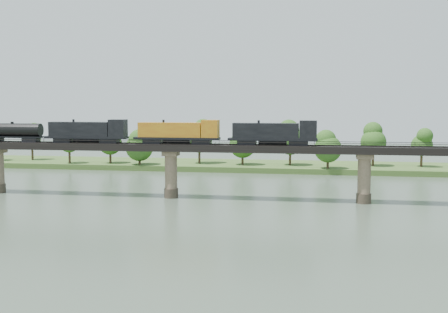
# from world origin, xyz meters

# --- Properties ---
(ground) EXTENTS (400.00, 400.00, 0.00)m
(ground) POSITION_xyz_m (0.00, 0.00, 0.00)
(ground) COLOR #374638
(ground) RESTS_ON ground
(far_bank) EXTENTS (300.00, 24.00, 1.60)m
(far_bank) POSITION_xyz_m (0.00, 85.00, 0.80)
(far_bank) COLOR #365321
(far_bank) RESTS_ON ground
(bridge) EXTENTS (236.00, 30.00, 11.50)m
(bridge) POSITION_xyz_m (0.00, 30.00, 5.46)
(bridge) COLOR #473A2D
(bridge) RESTS_ON ground
(bridge_superstructure) EXTENTS (220.00, 4.90, 0.75)m
(bridge_superstructure) POSITION_xyz_m (0.00, 30.00, 11.79)
(bridge_superstructure) COLOR black
(bridge_superstructure) RESTS_ON bridge
(far_treeline) EXTENTS (289.06, 17.54, 13.60)m
(far_treeline) POSITION_xyz_m (-8.21, 80.52, 8.83)
(far_treeline) COLOR #382619
(far_treeline) RESTS_ON far_bank
(freight_train) EXTENTS (74.06, 2.89, 5.10)m
(freight_train) POSITION_xyz_m (-5.23, 30.00, 13.93)
(freight_train) COLOR black
(freight_train) RESTS_ON bridge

